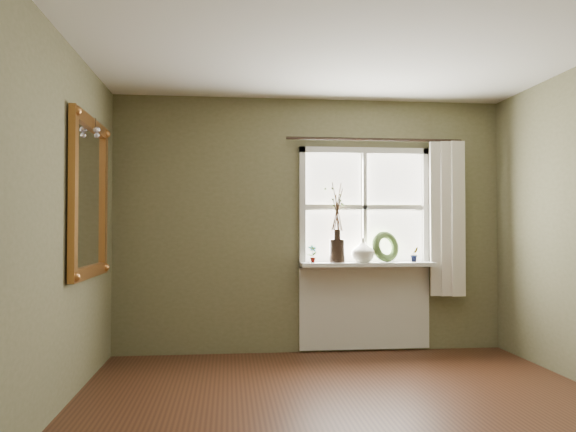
{
  "coord_description": "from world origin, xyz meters",
  "views": [
    {
      "loc": [
        -0.85,
        -3.46,
        1.26
      ],
      "look_at": [
        -0.32,
        1.55,
        1.37
      ],
      "focal_mm": 35.0,
      "sensor_mm": 36.0,
      "label": 1
    }
  ],
  "objects_px": {
    "cream_vase": "(363,250)",
    "wreath": "(386,250)",
    "gilt_mirror": "(89,197)",
    "dark_jug": "(337,251)"
  },
  "relations": [
    {
      "from": "cream_vase",
      "to": "wreath",
      "type": "xyz_separation_m",
      "value": [
        0.25,
        0.04,
        0.0
      ]
    },
    {
      "from": "gilt_mirror",
      "to": "cream_vase",
      "type": "bearing_deg",
      "value": 20.59
    },
    {
      "from": "dark_jug",
      "to": "wreath",
      "type": "relative_size",
      "value": 0.72
    },
    {
      "from": "dark_jug",
      "to": "cream_vase",
      "type": "height_order",
      "value": "cream_vase"
    },
    {
      "from": "dark_jug",
      "to": "cream_vase",
      "type": "xyz_separation_m",
      "value": [
        0.27,
        0.0,
        0.01
      ]
    },
    {
      "from": "cream_vase",
      "to": "gilt_mirror",
      "type": "distance_m",
      "value": 2.68
    },
    {
      "from": "wreath",
      "to": "gilt_mirror",
      "type": "xyz_separation_m",
      "value": [
        -2.72,
        -0.97,
        0.47
      ]
    },
    {
      "from": "wreath",
      "to": "cream_vase",
      "type": "bearing_deg",
      "value": 166.21
    },
    {
      "from": "wreath",
      "to": "gilt_mirror",
      "type": "relative_size",
      "value": 0.25
    },
    {
      "from": "dark_jug",
      "to": "gilt_mirror",
      "type": "height_order",
      "value": "gilt_mirror"
    }
  ]
}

